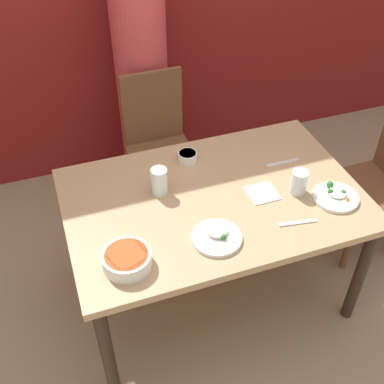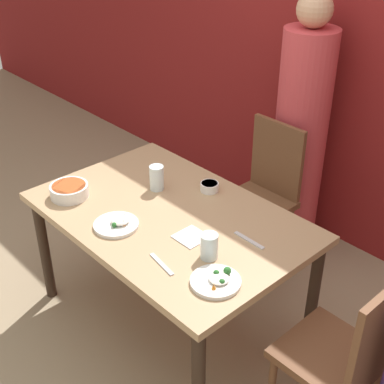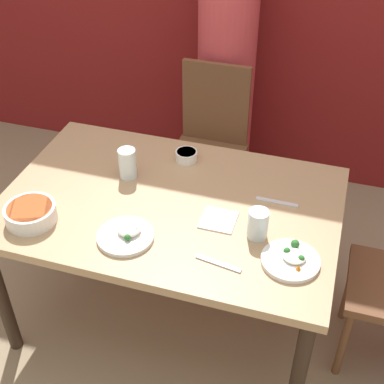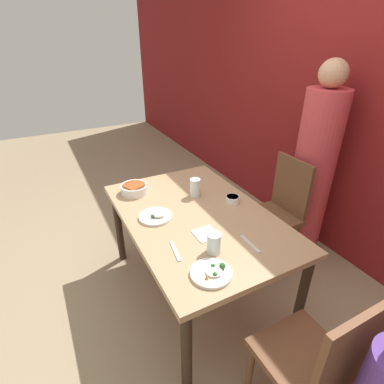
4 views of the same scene
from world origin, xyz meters
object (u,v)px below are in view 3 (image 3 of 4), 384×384
at_px(person_adult, 226,74).
at_px(plate_rice_adult, 291,259).
at_px(chair_adult_spot, 210,143).
at_px(glass_water_tall, 258,224).
at_px(bowl_curry, 31,213).

height_order(person_adult, plate_rice_adult, person_adult).
xyz_separation_m(chair_adult_spot, plate_rice_adult, (0.59, -1.01, 0.23)).
relative_size(plate_rice_adult, glass_water_tall, 1.79).
distance_m(chair_adult_spot, glass_water_tall, 1.05).
bearing_deg(bowl_curry, person_adult, 72.63).
bearing_deg(glass_water_tall, person_adult, 109.55).
xyz_separation_m(person_adult, plate_rice_adult, (0.59, -1.35, -0.04)).
relative_size(bowl_curry, glass_water_tall, 1.67).
height_order(plate_rice_adult, glass_water_tall, glass_water_tall).
relative_size(chair_adult_spot, bowl_curry, 4.57).
distance_m(person_adult, bowl_curry, 1.49).
bearing_deg(chair_adult_spot, glass_water_tall, -64.12).
xyz_separation_m(person_adult, glass_water_tall, (0.44, -1.25, 0.01)).
distance_m(chair_adult_spot, plate_rice_adult, 1.20).
xyz_separation_m(chair_adult_spot, glass_water_tall, (0.44, -0.91, 0.28)).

